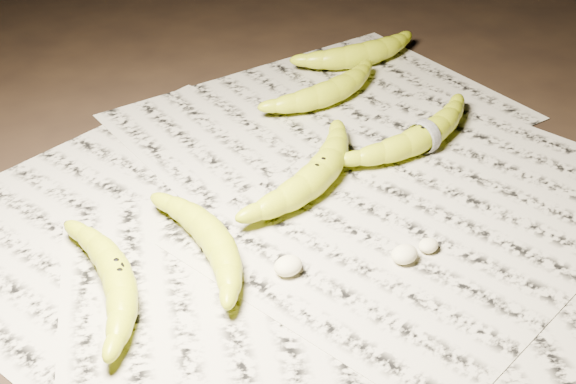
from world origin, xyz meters
TOP-DOWN VIEW (x-y plane):
  - ground at (0.00, 0.00)m, footprint 3.00×3.00m
  - newspaper_patch at (0.00, 0.03)m, footprint 0.90×0.70m
  - banana_left_a at (-0.24, 0.02)m, footprint 0.12×0.21m
  - banana_left_b at (-0.12, 0.01)m, footprint 0.10×0.20m
  - banana_center at (0.05, 0.03)m, footprint 0.24×0.14m
  - banana_taped at (0.23, 0.01)m, footprint 0.23×0.08m
  - banana_upper_a at (0.23, 0.20)m, footprint 0.20×0.07m
  - banana_upper_b at (0.36, 0.26)m, footprint 0.20×0.10m
  - measuring_tape at (0.23, 0.01)m, footprint 0.01×0.05m
  - flesh_chunk_a at (-0.08, -0.08)m, footprint 0.03×0.03m
  - flesh_chunk_b at (0.03, -0.14)m, footprint 0.03×0.03m
  - flesh_chunk_c at (0.07, -0.15)m, footprint 0.03×0.02m

SIDE VIEW (x-z plane):
  - ground at x=0.00m, z-range 0.00..0.00m
  - newspaper_patch at x=0.00m, z-range 0.00..0.01m
  - flesh_chunk_c at x=0.07m, z-range 0.01..0.02m
  - flesh_chunk_b at x=0.03m, z-range 0.01..0.03m
  - flesh_chunk_a at x=-0.08m, z-range 0.01..0.03m
  - banana_left_a at x=-0.24m, z-range 0.01..0.04m
  - banana_left_b at x=-0.12m, z-range 0.01..0.05m
  - banana_upper_a at x=0.23m, z-range 0.01..0.05m
  - banana_taped at x=0.23m, z-range 0.01..0.05m
  - measuring_tape at x=0.23m, z-range 0.00..0.05m
  - banana_upper_b at x=0.36m, z-range 0.01..0.05m
  - banana_center at x=0.05m, z-range 0.01..0.05m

